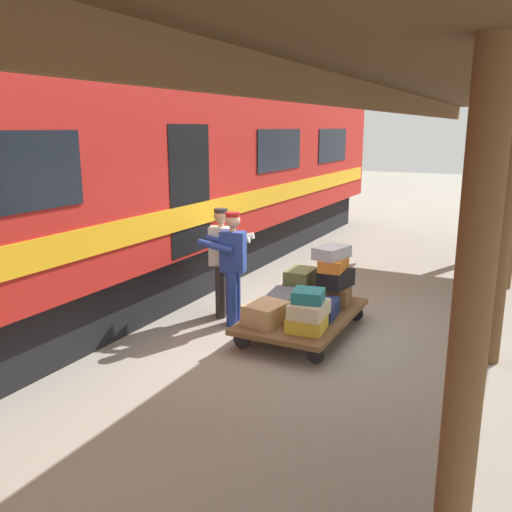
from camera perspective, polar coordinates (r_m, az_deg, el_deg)
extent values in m
plane|color=gray|center=(8.04, 6.54, -7.86)|extent=(60.00, 60.00, 0.00)
cylinder|color=brown|center=(7.16, 24.47, 2.53)|extent=(0.24, 0.24, 3.40)
cylinder|color=brown|center=(3.61, 21.58, -6.93)|extent=(0.24, 0.24, 3.40)
cube|color=brown|center=(7.29, 13.02, 15.80)|extent=(0.08, 15.43, 0.30)
cube|color=#B21E19|center=(9.41, -14.73, 9.58)|extent=(3.00, 19.17, 2.90)
cube|color=black|center=(9.71, -14.07, -1.67)|extent=(2.55, 18.21, 0.90)
cube|color=#99999E|center=(9.45, -15.31, 18.99)|extent=(2.76, 18.79, 0.20)
cube|color=gold|center=(8.58, -6.78, 4.22)|extent=(0.03, 18.79, 0.36)
cube|color=black|center=(14.55, 8.09, 11.45)|extent=(0.02, 2.11, 0.84)
cube|color=black|center=(11.43, 2.55, 11.08)|extent=(0.02, 2.11, 0.84)
cube|color=black|center=(5.99, -25.12, 7.84)|extent=(0.02, 2.11, 0.84)
cube|color=black|center=(8.56, -7.19, 6.89)|extent=(0.12, 1.10, 2.00)
cube|color=brown|center=(7.84, 4.94, -6.25)|extent=(1.32, 2.16, 0.07)
cylinder|color=black|center=(6.97, 6.29, -10.22)|extent=(0.24, 0.05, 0.24)
cylinder|color=black|center=(7.37, -1.48, -8.80)|extent=(0.24, 0.05, 0.24)
cylinder|color=black|center=(8.51, 10.42, -5.94)|extent=(0.24, 0.05, 0.24)
cylinder|color=black|center=(8.84, 3.84, -5.01)|extent=(0.24, 0.05, 0.24)
cube|color=maroon|center=(8.42, 4.60, -3.77)|extent=(0.55, 0.56, 0.23)
cube|color=gold|center=(7.17, 5.38, -7.03)|extent=(0.52, 0.53, 0.20)
cube|color=brown|center=(8.22, 8.43, -4.12)|extent=(0.43, 0.50, 0.28)
cube|color=tan|center=(7.38, 1.08, -6.04)|extent=(0.53, 0.63, 0.28)
cube|color=#4C515B|center=(7.89, 2.96, -4.77)|extent=(0.50, 0.69, 0.27)
cube|color=navy|center=(7.70, 7.01, -5.52)|extent=(0.42, 0.60, 0.23)
cube|color=black|center=(8.13, 8.37, -2.35)|extent=(0.46, 0.60, 0.25)
cube|color=#CC6B23|center=(8.09, 8.15, -0.87)|extent=(0.37, 0.57, 0.17)
cube|color=brown|center=(8.37, 4.71, -2.21)|extent=(0.40, 0.54, 0.24)
cube|color=beige|center=(7.11, 5.58, -5.57)|extent=(0.46, 0.56, 0.19)
cube|color=#1E666B|center=(7.08, 5.52, -4.18)|extent=(0.46, 0.45, 0.15)
cube|color=#9EA0A5|center=(8.07, 7.97, 0.38)|extent=(0.48, 0.63, 0.18)
cylinder|color=navy|center=(8.26, -2.19, -4.19)|extent=(0.16, 0.16, 0.82)
cylinder|color=navy|center=(8.07, -2.59, -4.61)|extent=(0.16, 0.16, 0.82)
cube|color=navy|center=(7.98, -2.44, 0.47)|extent=(0.40, 0.29, 0.60)
cylinder|color=tan|center=(7.91, -2.46, 2.80)|extent=(0.09, 0.09, 0.06)
sphere|color=tan|center=(7.89, -2.47, 3.80)|extent=(0.22, 0.22, 0.22)
cylinder|color=#A51919|center=(7.87, -2.48, 4.39)|extent=(0.21, 0.21, 0.06)
cylinder|color=navy|center=(8.17, -3.60, 1.48)|extent=(0.54, 0.21, 0.21)
cylinder|color=navy|center=(7.87, -4.31, 1.01)|extent=(0.54, 0.21, 0.21)
cylinder|color=#332D28|center=(8.44, -3.76, -3.82)|extent=(0.16, 0.16, 0.82)
cylinder|color=#332D28|center=(8.63, -3.41, -3.44)|extent=(0.16, 0.16, 0.82)
cube|color=silver|center=(8.35, -3.66, 1.04)|extent=(0.41, 0.31, 0.60)
cylinder|color=tan|center=(8.29, -3.69, 3.27)|extent=(0.09, 0.09, 0.06)
sphere|color=tan|center=(8.27, -3.70, 4.22)|extent=(0.22, 0.22, 0.22)
cylinder|color=#332D28|center=(8.25, -3.71, 4.79)|extent=(0.21, 0.21, 0.06)
cylinder|color=silver|center=(8.13, -2.46, 1.43)|extent=(0.54, 0.24, 0.21)
cylinder|color=silver|center=(8.43, -1.94, 1.87)|extent=(0.54, 0.24, 0.21)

